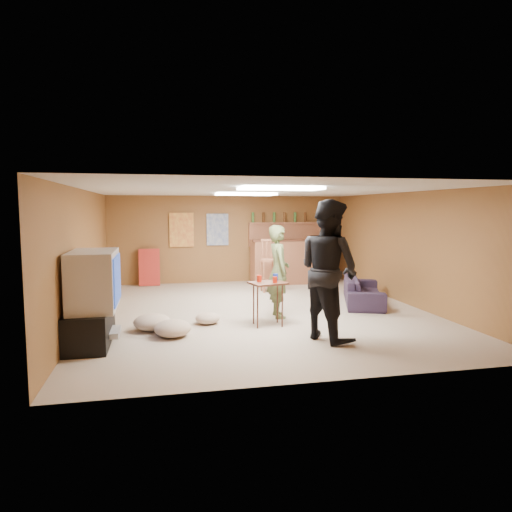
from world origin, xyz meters
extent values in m
plane|color=tan|center=(0.00, 0.00, 0.00)|extent=(7.00, 7.00, 0.00)
cube|color=silver|center=(0.00, 0.00, 2.20)|extent=(6.00, 7.00, 0.02)
cube|color=brown|center=(0.00, 3.50, 1.10)|extent=(6.00, 0.02, 2.20)
cube|color=brown|center=(0.00, -3.50, 1.10)|extent=(6.00, 0.02, 2.20)
cube|color=brown|center=(-3.00, 0.00, 1.10)|extent=(0.02, 7.00, 2.20)
cube|color=brown|center=(3.00, 0.00, 1.10)|extent=(0.02, 7.00, 2.20)
cube|color=black|center=(-2.72, -1.50, 0.25)|extent=(0.55, 1.30, 0.50)
cube|color=#B2B2B7|center=(-2.50, -1.50, 0.15)|extent=(0.35, 0.50, 0.08)
cube|color=#B2B2B7|center=(-2.65, -1.50, 0.90)|extent=(0.60, 1.10, 0.80)
cube|color=navy|center=(-2.34, -1.50, 0.90)|extent=(0.02, 0.95, 0.65)
cube|color=brown|center=(1.50, 2.95, 0.55)|extent=(2.00, 0.60, 1.10)
cube|color=#422115|center=(1.50, 2.70, 1.10)|extent=(2.10, 0.12, 0.05)
cube|color=brown|center=(1.50, 3.40, 1.50)|extent=(2.00, 0.18, 0.05)
cube|color=brown|center=(1.50, 3.42, 1.20)|extent=(2.00, 0.14, 0.60)
cube|color=#BF3F26|center=(-1.20, 3.46, 1.35)|extent=(0.60, 0.03, 0.85)
cube|color=#334C99|center=(-0.30, 3.46, 1.35)|extent=(0.55, 0.03, 0.80)
cube|color=red|center=(-2.00, 3.30, 0.45)|extent=(0.50, 0.26, 0.91)
cube|color=white|center=(0.00, -1.50, 2.17)|extent=(1.20, 0.60, 0.04)
cube|color=white|center=(0.00, 1.20, 2.17)|extent=(1.20, 0.60, 0.04)
imported|color=#5A663B|center=(0.25, -0.49, 0.80)|extent=(0.39, 0.59, 1.60)
imported|color=black|center=(0.61, -1.93, 1.00)|extent=(1.07, 1.19, 2.01)
imported|color=black|center=(2.18, 0.22, 0.26)|extent=(1.28, 1.91, 0.52)
cube|color=#422115|center=(-0.07, -1.04, 0.35)|extent=(0.63, 0.55, 0.71)
cylinder|color=#B41F0C|center=(-0.20, -0.98, 0.76)|extent=(0.09, 0.09, 0.11)
cylinder|color=#B41F0C|center=(0.02, -1.14, 0.76)|extent=(0.09, 0.09, 0.10)
cylinder|color=navy|center=(0.08, -0.92, 0.76)|extent=(0.09, 0.09, 0.12)
ellipsoid|color=tan|center=(-1.89, -0.94, 0.13)|extent=(0.68, 0.68, 0.25)
ellipsoid|color=tan|center=(-1.00, -0.72, 0.09)|extent=(0.44, 0.44, 0.18)
ellipsoid|color=tan|center=(-1.59, -1.36, 0.12)|extent=(0.58, 0.58, 0.25)
camera|label=1|loc=(-1.76, -8.03, 1.87)|focal=32.00mm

